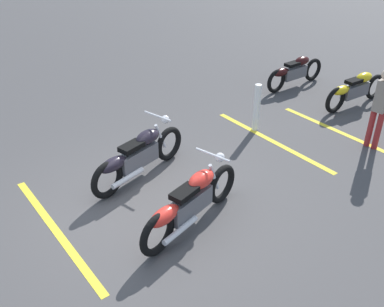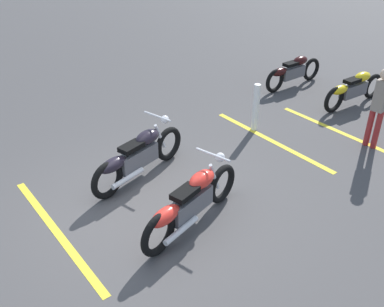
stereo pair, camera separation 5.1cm
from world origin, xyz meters
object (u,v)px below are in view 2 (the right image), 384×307
(motorcycle_bright_foreground, at_px, (191,202))
(bystander_secondary, at_px, (379,105))
(motorcycle_row_center, at_px, (353,89))
(motorcycle_row_right, at_px, (293,71))
(bollard_post, at_px, (256,107))
(motorcycle_dark_foreground, at_px, (137,156))

(motorcycle_bright_foreground, distance_m, bystander_secondary, 4.44)
(motorcycle_bright_foreground, xyz_separation_m, motorcycle_row_center, (5.88, 0.92, -0.03))
(motorcycle_row_right, height_order, bollard_post, bollard_post)
(motorcycle_row_center, bearing_deg, bollard_post, 172.06)
(motorcycle_row_center, distance_m, bystander_secondary, 2.08)
(motorcycle_bright_foreground, relative_size, bollard_post, 2.12)
(motorcycle_dark_foreground, bearing_deg, motorcycle_row_right, -1.43)
(motorcycle_bright_foreground, height_order, bystander_secondary, bystander_secondary)
(motorcycle_dark_foreground, xyz_separation_m, motorcycle_row_right, (5.61, 1.02, -0.04))
(motorcycle_row_right, bearing_deg, motorcycle_dark_foreground, -166.72)
(motorcycle_dark_foreground, xyz_separation_m, motorcycle_row_center, (5.73, -0.70, -0.03))
(motorcycle_bright_foreground, distance_m, motorcycle_dark_foreground, 1.63)
(motorcycle_dark_foreground, relative_size, bystander_secondary, 1.34)
(bollard_post, bearing_deg, motorcycle_bright_foreground, -153.44)
(motorcycle_bright_foreground, xyz_separation_m, motorcycle_row_right, (5.77, 2.65, -0.04))
(motorcycle_row_center, xyz_separation_m, bystander_secondary, (-1.49, -1.37, 0.49))
(motorcycle_dark_foreground, xyz_separation_m, bollard_post, (3.01, -0.04, 0.06))
(motorcycle_bright_foreground, relative_size, motorcycle_row_right, 1.07)
(motorcycle_row_right, height_order, bystander_secondary, bystander_secondary)
(motorcycle_row_right, relative_size, bollard_post, 1.99)
(motorcycle_row_center, height_order, bystander_secondary, bystander_secondary)
(motorcycle_bright_foreground, xyz_separation_m, bollard_post, (3.16, 1.58, 0.06))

